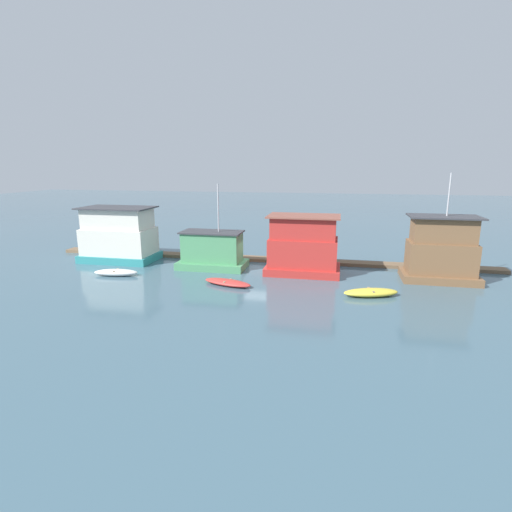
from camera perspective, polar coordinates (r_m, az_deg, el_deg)
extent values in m
plane|color=#426070|center=(35.42, 0.33, -1.86)|extent=(200.00, 200.00, 0.00)
cube|color=brown|center=(38.43, 1.28, -0.45)|extent=(42.40, 1.43, 0.30)
cube|color=teal|center=(40.66, -18.77, -0.13)|extent=(6.90, 4.19, 0.68)
cube|color=silver|center=(40.35, -18.93, 2.05)|extent=(6.40, 3.68, 2.46)
cube|color=silver|center=(40.03, -19.16, 5.10)|extent=(5.94, 3.23, 1.88)
cube|color=#38383D|center=(39.92, -19.27, 6.52)|extent=(6.70, 3.98, 0.12)
cube|color=#4C9360|center=(35.95, -6.21, -1.20)|extent=(6.00, 3.37, 0.62)
cube|color=#4C9360|center=(35.59, -6.28, 1.29)|extent=(5.07, 2.43, 2.56)
cube|color=#38383D|center=(35.35, -6.33, 3.42)|extent=(5.37, 2.73, 0.12)
cylinder|color=#B2B2B7|center=(34.88, -5.43, 6.85)|extent=(0.12, 0.12, 4.15)
cube|color=red|center=(34.30, 6.67, -1.89)|extent=(6.22, 3.95, 0.64)
cube|color=red|center=(33.95, 6.74, 0.57)|extent=(5.65, 3.38, 2.37)
cube|color=red|center=(33.57, 6.83, 4.05)|extent=(5.30, 3.03, 1.81)
cube|color=brown|center=(33.43, 6.88, 5.68)|extent=(5.95, 3.68, 0.12)
cube|color=brown|center=(35.12, 24.61, -2.68)|extent=(5.73, 3.50, 0.60)
cube|color=brown|center=(34.77, 24.84, -0.23)|extent=(4.99, 2.77, 2.48)
cube|color=brown|center=(34.38, 25.19, 3.38)|extent=(4.56, 2.34, 1.96)
cube|color=#38383D|center=(34.24, 25.35, 5.10)|extent=(5.29, 3.07, 0.12)
cylinder|color=#B2B2B7|center=(34.13, 25.86, 7.89)|extent=(0.12, 0.12, 3.27)
ellipsoid|color=white|center=(35.21, -19.37, -2.23)|extent=(3.79, 1.70, 0.55)
cube|color=#997F60|center=(35.16, -19.39, -1.93)|extent=(0.31, 0.97, 0.08)
ellipsoid|color=red|center=(30.70, -4.09, -3.79)|extent=(4.20, 2.37, 0.43)
cube|color=#997F60|center=(30.65, -4.09, -3.52)|extent=(0.46, 1.09, 0.08)
ellipsoid|color=yellow|center=(29.24, 16.09, -5.03)|extent=(4.09, 2.38, 0.55)
cube|color=#997F60|center=(29.18, 16.11, -4.67)|extent=(0.47, 1.11, 0.08)
cylinder|color=brown|center=(37.87, 25.58, -0.84)|extent=(0.24, 0.24, 1.70)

